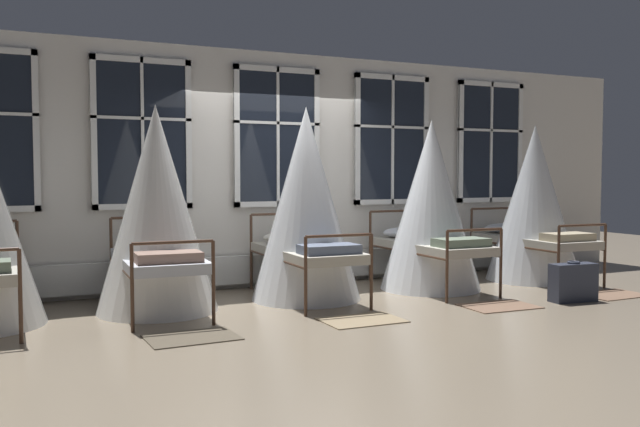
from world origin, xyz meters
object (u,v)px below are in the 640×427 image
at_px(cot_second, 157,211).
at_px(suitcase_dark, 573,282).
at_px(cot_fourth, 431,207).
at_px(cot_fifth, 534,205).
at_px(cot_third, 306,206).

relative_size(cot_second, suitcase_dark, 3.84).
bearing_deg(cot_fourth, cot_fifth, -89.16).
relative_size(cot_third, suitcase_dark, 3.92).
distance_m(cot_fourth, cot_fifth, 1.72).
height_order(cot_third, cot_fourth, cot_third).
relative_size(cot_second, cot_fourth, 1.02).
height_order(cot_second, cot_third, cot_third).
bearing_deg(suitcase_dark, cot_second, 166.70).
distance_m(cot_second, cot_fifth, 5.19).
bearing_deg(cot_fifth, cot_second, 91.54).
height_order(cot_fifth, suitcase_dark, cot_fifth).
xyz_separation_m(cot_third, suitcase_dark, (2.74, -1.44, -0.87)).
xyz_separation_m(cot_third, cot_fifth, (3.45, 0.01, -0.05)).
distance_m(cot_fifth, suitcase_dark, 1.81).
xyz_separation_m(cot_second, cot_fourth, (3.47, -0.02, -0.02)).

